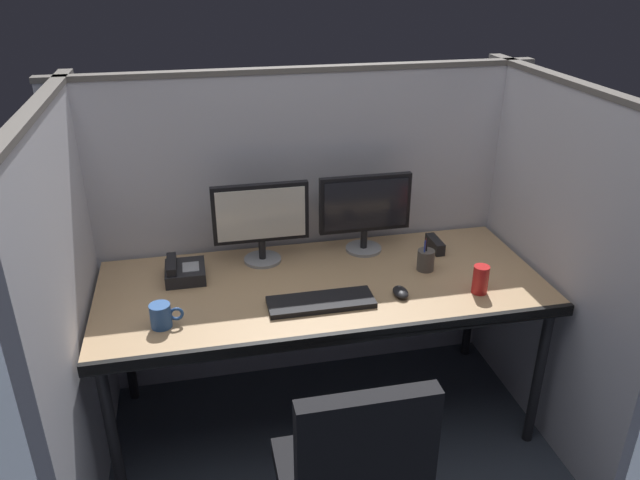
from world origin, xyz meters
TOP-DOWN VIEW (x-y plane):
  - ground_plane at (0.00, 0.00)m, footprint 8.00×8.00m
  - cubicle_partition_rear at (0.00, 0.74)m, footprint 2.21×0.06m
  - cubicle_partition_left at (-0.99, 0.20)m, footprint 0.06×1.41m
  - cubicle_partition_right at (0.99, 0.20)m, footprint 0.06×1.41m
  - desk at (0.00, 0.29)m, footprint 1.90×0.80m
  - monitor_left at (-0.22, 0.56)m, footprint 0.43×0.17m
  - monitor_right at (0.26, 0.57)m, footprint 0.43×0.17m
  - keyboard_main at (-0.04, 0.13)m, footprint 0.43×0.15m
  - computer_mouse at (0.29, 0.13)m, footprint 0.06×0.10m
  - desk_phone at (-0.58, 0.46)m, footprint 0.17×0.19m
  - coffee_mug at (-0.67, 0.10)m, footprint 0.13×0.08m
  - red_stapler at (0.59, 0.50)m, footprint 0.04×0.15m
  - soda_can at (0.62, 0.08)m, footprint 0.07×0.07m
  - pen_cup at (0.47, 0.32)m, footprint 0.08×0.08m

SIDE VIEW (x-z plane):
  - ground_plane at x=0.00m, z-range 0.00..0.00m
  - desk at x=0.00m, z-range 0.32..1.06m
  - keyboard_main at x=-0.04m, z-range 0.74..0.76m
  - computer_mouse at x=0.29m, z-range 0.74..0.77m
  - red_stapler at x=0.59m, z-range 0.74..0.80m
  - desk_phone at x=-0.58m, z-range 0.73..0.82m
  - coffee_mug at x=-0.67m, z-range 0.74..0.84m
  - pen_cup at x=0.47m, z-range 0.71..0.87m
  - cubicle_partition_rear at x=0.00m, z-range 0.00..1.58m
  - cubicle_partition_left at x=-0.99m, z-range 0.00..1.58m
  - cubicle_partition_right at x=0.99m, z-range 0.00..1.58m
  - soda_can at x=0.62m, z-range 0.74..0.86m
  - monitor_left at x=-0.22m, z-range 0.77..1.14m
  - monitor_right at x=0.26m, z-range 0.77..1.14m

